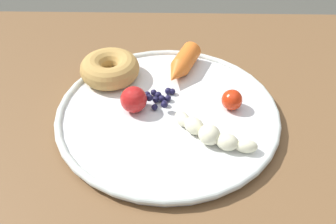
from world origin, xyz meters
name	(u,v)px	position (x,y,z in m)	size (l,w,h in m)	color
dining_table	(167,179)	(0.00, 0.00, 0.62)	(0.92, 0.80, 0.72)	brown
plate	(168,113)	(0.00, -0.04, 0.72)	(0.35, 0.35, 0.02)	white
banana	(211,134)	(-0.06, 0.02, 0.74)	(0.12, 0.09, 0.03)	beige
carrot_orange	(182,65)	(-0.02, -0.15, 0.74)	(0.07, 0.11, 0.04)	orange
donut	(110,68)	(0.10, -0.13, 0.75)	(0.10, 0.10, 0.04)	#B98E49
blueberry_pile	(160,98)	(0.01, -0.07, 0.73)	(0.05, 0.06, 0.02)	#191638
tomato_near	(232,100)	(-0.10, -0.06, 0.74)	(0.03, 0.03, 0.03)	red
tomato_mid	(134,99)	(0.05, -0.05, 0.75)	(0.04, 0.04, 0.04)	red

